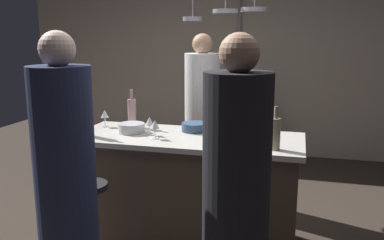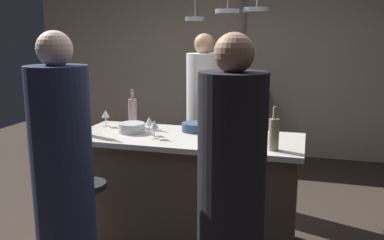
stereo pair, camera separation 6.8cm
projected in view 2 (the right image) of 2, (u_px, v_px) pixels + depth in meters
back_wall at (244, 63)px, 5.80m from camera, size 6.40×0.16×2.60m
kitchen_island at (187, 190)px, 3.29m from camera, size 1.80×0.72×0.90m
stove_range at (238, 127)px, 5.60m from camera, size 0.80×0.64×0.89m
chef at (204, 124)px, 4.17m from camera, size 0.36×0.36×1.70m
guest_right at (231, 207)px, 2.16m from camera, size 0.36×0.36×1.69m
bar_stool_left at (89, 224)px, 2.87m from camera, size 0.28×0.28×0.68m
guest_left at (64, 186)px, 2.44m from camera, size 0.36×0.36×1.71m
overhead_pot_rack at (235, 33)px, 4.71m from camera, size 0.89×1.57×2.17m
pepper_mill at (235, 126)px, 3.06m from camera, size 0.05×0.05×0.21m
wine_bottle_rose at (133, 112)px, 3.51m from camera, size 0.07×0.07×0.33m
wine_bottle_green at (86, 119)px, 3.21m from camera, size 0.07×0.07×0.33m
wine_bottle_white at (274, 134)px, 2.78m from camera, size 0.07×0.07×0.30m
wine_glass_by_chef at (154, 125)px, 3.11m from camera, size 0.07×0.07×0.15m
wine_glass_near_right_guest at (149, 122)px, 3.22m from camera, size 0.07×0.07×0.15m
wine_glass_near_left_guest at (106, 114)px, 3.53m from camera, size 0.07×0.07×0.15m
mixing_bowl_blue at (194, 127)px, 3.35m from camera, size 0.21×0.21×0.07m
mixing_bowl_steel at (132, 128)px, 3.32m from camera, size 0.21×0.21×0.08m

